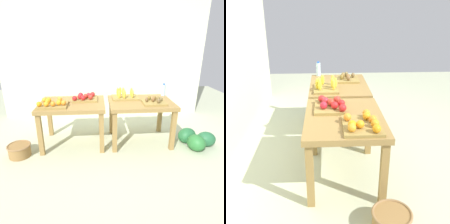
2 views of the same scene
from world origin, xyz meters
TOP-DOWN VIEW (x-y plane):
  - ground_plane at (0.00, 0.00)m, footprint 8.00×8.00m
  - back_wall at (0.00, 1.35)m, footprint 4.40×0.12m
  - display_table_left at (-0.56, 0.00)m, footprint 1.04×0.80m
  - display_table_right at (0.56, 0.00)m, footprint 1.04×0.80m
  - orange_bin at (-0.84, -0.15)m, footprint 0.45×0.36m
  - apple_bin at (-0.36, 0.13)m, footprint 0.40×0.35m
  - banana_crate at (0.32, 0.17)m, footprint 0.44×0.32m
  - kiwi_bin at (0.75, -0.13)m, footprint 0.36×0.32m
  - water_bottle at (1.03, 0.29)m, footprint 0.07×0.07m
  - watermelon_pile at (1.46, -0.27)m, footprint 0.63×0.63m
  - wicker_basket at (-1.36, -0.35)m, footprint 0.35×0.35m

SIDE VIEW (x-z plane):
  - ground_plane at x=0.00m, z-range 0.00..0.00m
  - wicker_basket at x=-1.36m, z-range 0.01..0.19m
  - watermelon_pile at x=1.46m, z-range 0.00..0.26m
  - display_table_left at x=-0.56m, z-range 0.26..0.98m
  - display_table_right at x=0.56m, z-range 0.26..0.98m
  - kiwi_bin at x=0.75m, z-range 0.70..0.81m
  - orange_bin at x=-0.84m, z-range 0.71..0.82m
  - apple_bin at x=-0.36m, z-range 0.71..0.82m
  - banana_crate at x=0.32m, z-range 0.69..0.86m
  - water_bottle at x=1.03m, z-range 0.72..0.94m
  - back_wall at x=0.00m, z-range 0.00..3.00m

